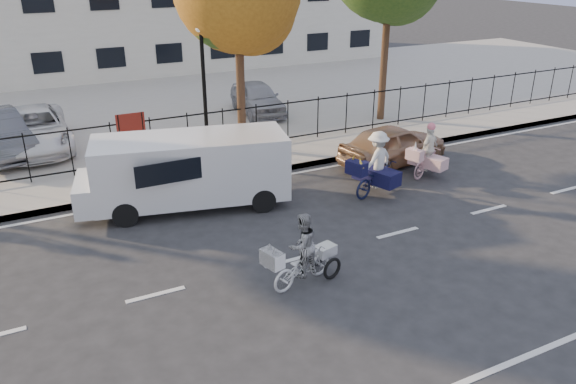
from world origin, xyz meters
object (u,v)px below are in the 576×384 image
lamppost (203,67)px  lot_car_b (33,129)px  unicorn_bike (428,157)px  bull_bike (376,170)px  gold_sedan (393,144)px  white_van (188,169)px  lot_car_d (257,98)px  zebra_trike (302,257)px

lamppost → lot_car_b: size_ratio=0.89×
unicorn_bike → bull_bike: (-2.20, -0.43, 0.11)m
gold_sedan → white_van: bearing=83.0°
lamppost → lot_car_d: size_ratio=1.14×
white_van → gold_sedan: size_ratio=1.51×
white_van → lot_car_b: 7.42m
zebra_trike → bull_bike: bearing=-66.4°
bull_bike → lot_car_d: (0.30, 8.92, 0.06)m
zebra_trike → lot_car_d: zebra_trike is taller
zebra_trike → gold_sedan: zebra_trike is taller
zebra_trike → white_van: bearing=-3.8°
white_van → lot_car_b: size_ratio=1.19×
bull_bike → gold_sedan: size_ratio=0.53×
white_van → lot_car_b: bearing=129.6°
bull_bike → lot_car_b: size_ratio=0.42×
zebra_trike → lot_car_b: (-4.26, 11.35, 0.22)m
bull_bike → lot_car_d: bearing=-19.7°
white_van → bull_bike: bearing=-4.4°
unicorn_bike → lot_car_d: unicorn_bike is taller
lamppost → gold_sedan: size_ratio=1.13×
lamppost → zebra_trike: size_ratio=2.34×
white_van → lot_car_b: (-3.34, 6.62, -0.25)m
unicorn_bike → bull_bike: bull_bike is taller
unicorn_bike → gold_sedan: 1.39m
zebra_trike → unicorn_bike: 7.22m
bull_bike → gold_sedan: bull_bike is taller
bull_bike → lot_car_b: bearing=27.7°
lamppost → bull_bike: lamppost is taller
unicorn_bike → gold_sedan: unicorn_bike is taller
zebra_trike → lot_car_b: 12.12m
unicorn_bike → lot_car_b: unicorn_bike is taller
zebra_trike → white_van: 4.84m
lamppost → lot_car_d: bearing=49.9°
lot_car_d → white_van: bearing=-119.7°
zebra_trike → white_van: (-0.91, 4.73, 0.46)m
lamppost → lot_car_d: (3.69, 4.39, -2.32)m
zebra_trike → gold_sedan: bearing=-64.8°
bull_bike → lot_car_d: 8.93m
bull_bike → white_van: (-4.96, 1.54, 0.34)m
lamppost → zebra_trike: bearing=-94.8°
lamppost → unicorn_bike: size_ratio=2.53×
lamppost → unicorn_bike: 7.37m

